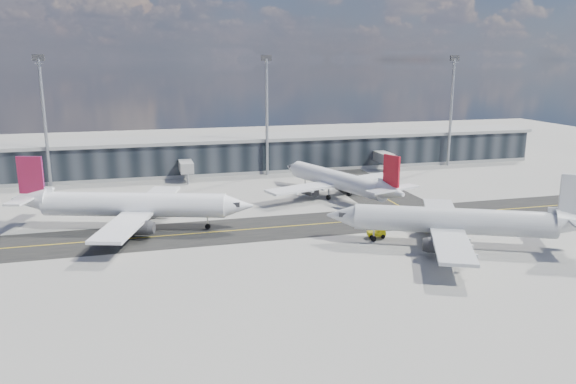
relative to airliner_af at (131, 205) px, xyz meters
name	(u,v)px	position (x,y,z in m)	size (l,w,h in m)	color
ground	(332,230)	(32.22, -9.98, -4.01)	(300.00, 300.00, 0.00)	gray
taxiway_lanes	(333,212)	(36.13, 0.76, -4.00)	(180.00, 63.00, 0.03)	black
terminal_concourse	(261,154)	(32.26, 44.95, 0.08)	(152.00, 19.80, 8.80)	black
floodlight_masts	(267,111)	(32.22, 38.02, 11.59)	(102.50, 0.70, 28.90)	gray
airliner_af	(131,205)	(0.00, 0.00, 0.00)	(40.15, 34.63, 12.15)	white
airliner_redtail	(338,180)	(40.99, 11.14, -0.39)	(31.16, 36.09, 10.98)	white
airliner_near	(457,222)	(47.77, -22.63, -0.14)	(37.64, 32.46, 11.73)	#B8BBBD
baggage_tug	(378,232)	(37.97, -15.74, -3.13)	(2.97, 1.78, 1.76)	yellow
service_van	(326,177)	(44.48, 29.08, -3.33)	(2.26, 4.89, 1.36)	white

